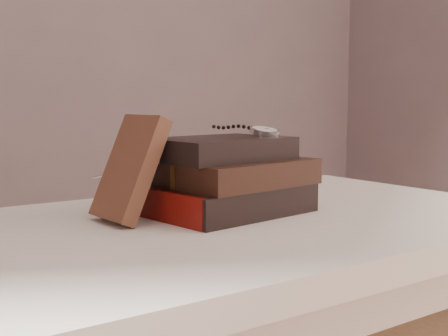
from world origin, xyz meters
TOP-DOWN VIEW (x-y plane):
  - table at (0.00, 0.35)m, footprint 1.00×0.60m
  - book_stack at (0.01, 0.38)m, footprint 0.27×0.20m
  - journal at (-0.15, 0.41)m, footprint 0.10×0.11m
  - pocket_watch at (0.08, 0.38)m, footprint 0.06×0.16m
  - eyeglasses at (-0.08, 0.45)m, footprint 0.12×0.13m

SIDE VIEW (x-z plane):
  - table at x=0.00m, z-range 0.28..1.03m
  - book_stack at x=0.01m, z-range 0.75..0.87m
  - eyeglasses at x=-0.08m, z-range 0.80..0.85m
  - journal at x=-0.15m, z-range 0.75..0.91m
  - pocket_watch at x=0.08m, z-range 0.87..0.89m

